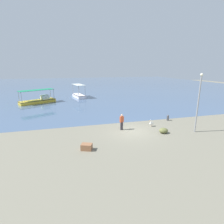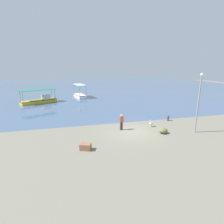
% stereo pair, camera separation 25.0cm
% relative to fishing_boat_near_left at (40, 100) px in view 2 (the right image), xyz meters
% --- Properties ---
extents(ground, '(120.00, 120.00, 0.00)m').
position_rel_fishing_boat_near_left_xyz_m(ground, '(11.23, -18.06, -0.55)').
color(ground, gray).
extents(harbor_water, '(110.00, 90.00, 0.00)m').
position_rel_fishing_boat_near_left_xyz_m(harbor_water, '(11.23, 29.94, -0.55)').
color(harbor_water, '#485F80').
rests_on(harbor_water, ground).
extents(fishing_boat_near_left, '(6.36, 4.51, 2.44)m').
position_rel_fishing_boat_near_left_xyz_m(fishing_boat_near_left, '(0.00, 0.00, 0.00)').
color(fishing_boat_near_left, gold).
rests_on(fishing_boat_near_left, harbor_water).
extents(fishing_boat_center, '(2.69, 5.04, 2.79)m').
position_rel_fishing_boat_near_left_xyz_m(fishing_boat_center, '(7.65, 4.19, -0.02)').
color(fishing_boat_center, white).
rests_on(fishing_boat_center, harbor_water).
extents(pelican, '(0.79, 0.45, 0.80)m').
position_rel_fishing_boat_near_left_xyz_m(pelican, '(13.90, -17.18, -0.18)').
color(pelican, '#E0997A').
rests_on(pelican, ground).
extents(lamp_post, '(0.28, 0.28, 5.89)m').
position_rel_fishing_boat_near_left_xyz_m(lamp_post, '(17.42, -19.84, 2.75)').
color(lamp_post, gray).
rests_on(lamp_post, ground).
extents(mooring_bollard, '(0.28, 0.28, 0.72)m').
position_rel_fishing_boat_near_left_xyz_m(mooring_bollard, '(16.92, -15.66, -0.17)').
color(mooring_bollard, '#47474C').
rests_on(mooring_bollard, ground).
extents(fisherman_standing, '(0.45, 0.34, 1.69)m').
position_rel_fishing_boat_near_left_xyz_m(fisherman_standing, '(10.37, -17.31, 0.36)').
color(fisherman_standing, '#413B42').
rests_on(fisherman_standing, ground).
extents(net_pile, '(0.90, 0.77, 0.53)m').
position_rel_fishing_boat_near_left_xyz_m(net_pile, '(14.15, -19.32, -0.29)').
color(net_pile, olive).
rests_on(net_pile, ground).
extents(cargo_crate, '(1.01, 0.86, 0.50)m').
position_rel_fishing_boat_near_left_xyz_m(cargo_crate, '(6.23, -21.00, -0.30)').
color(cargo_crate, '#936141').
rests_on(cargo_crate, ground).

